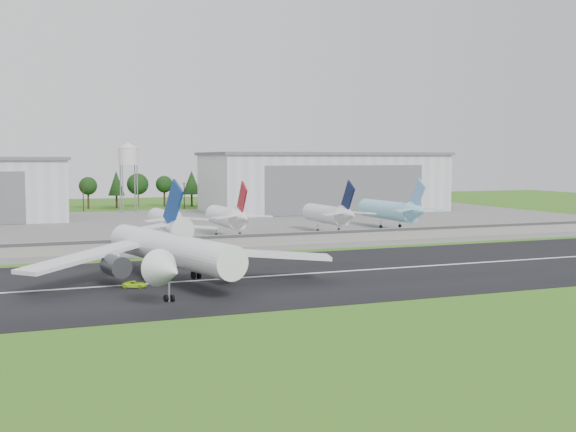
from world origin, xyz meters
name	(u,v)px	position (x,y,z in m)	size (l,w,h in m)	color
ground	(321,283)	(0.00, 0.00, 0.00)	(600.00, 600.00, 0.00)	#2A6918
runway	(300,274)	(0.00, 10.00, 0.05)	(320.00, 60.00, 0.10)	black
runway_centerline	(300,274)	(0.00, 10.00, 0.11)	(220.00, 1.00, 0.02)	white
apron	(176,226)	(0.00, 120.00, 0.05)	(320.00, 150.00, 0.10)	slate
blast_fence	(233,241)	(0.00, 54.99, 1.81)	(240.00, 0.61, 3.50)	gray
hangar_east	(323,182)	(75.00, 164.92, 12.63)	(102.00, 47.00, 25.20)	silver
water_tower	(128,154)	(-5.00, 185.00, 24.55)	(8.40, 8.40, 29.40)	#99999E
utility_poles	(135,210)	(0.00, 200.00, 0.00)	(230.00, 3.00, 12.00)	black
treeline	(130,208)	(0.00, 215.00, 0.00)	(320.00, 16.00, 22.00)	black
main_airliner	(171,257)	(-25.64, 9.58, 4.89)	(55.70, 58.69, 18.17)	white
ground_vehicle	(135,284)	(-32.73, 6.92, 0.68)	(1.94, 4.21, 1.17)	#B4EF1C
parked_jet_red_a	(167,220)	(-12.06, 76.51, 5.91)	(7.36, 31.29, 16.40)	white
parked_jet_red_b	(229,217)	(5.77, 76.56, 6.14)	(7.36, 31.29, 16.65)	white
parked_jet_navy	(330,214)	(37.34, 76.54, 6.04)	(7.36, 31.29, 16.54)	silver
parked_jet_skyblue	(393,210)	(61.53, 81.58, 6.24)	(7.36, 37.29, 16.81)	#86CDE8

